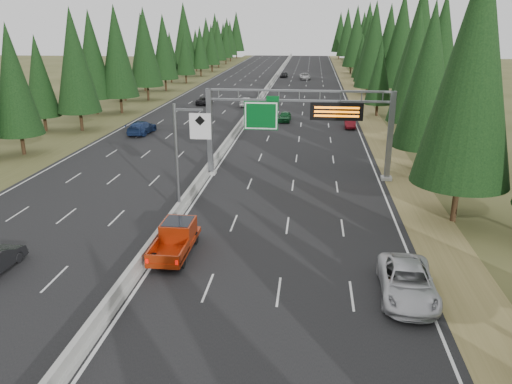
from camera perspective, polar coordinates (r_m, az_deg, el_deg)
road at (r=89.83m, az=0.31°, el=10.29°), size 32.00×260.00×0.08m
shoulder_right at (r=89.74m, az=11.86°, el=9.88°), size 3.60×260.00×0.06m
shoulder_left at (r=93.38m, az=-10.80°, el=10.29°), size 3.60×260.00×0.06m
median_barrier at (r=89.78m, az=0.31°, el=10.53°), size 0.70×260.00×0.85m
sign_gantry at (r=43.98m, az=5.73°, el=8.14°), size 16.75×0.98×7.80m
hov_sign_pole at (r=35.51m, az=-8.17°, el=4.58°), size 2.80×0.50×8.00m
tree_row_right at (r=92.29m, az=14.87°, el=15.73°), size 11.70×243.86×18.90m
tree_row_left at (r=86.35m, az=-15.62°, el=15.09°), size 11.18×245.23×18.33m
silver_minivan at (r=26.74m, az=16.92°, el=-9.83°), size 2.95×5.95×1.62m
red_pickup at (r=30.73m, az=-9.05°, el=-4.96°), size 1.97×5.51×1.80m
car_ahead_green at (r=71.22m, az=3.30°, el=8.61°), size 1.79×4.11×1.38m
car_ahead_dkred at (r=67.87m, az=10.69°, el=7.78°), size 1.46×4.02×1.32m
car_ahead_dkgrey at (r=75.41m, az=9.11°, el=9.06°), size 2.77×5.71×1.60m
car_ahead_white at (r=126.18m, az=5.61°, el=13.03°), size 2.80×5.53×1.50m
car_ahead_far at (r=130.46m, az=3.23°, el=13.24°), size 1.98×4.12×1.36m
car_onc_blue at (r=64.50m, az=-12.94°, el=7.20°), size 2.60×5.69×1.61m
car_onc_white at (r=84.47m, az=-1.12°, el=10.31°), size 2.01×4.66×1.57m
car_onc_far at (r=86.84m, az=-5.92°, el=10.37°), size 2.25×4.79×1.32m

